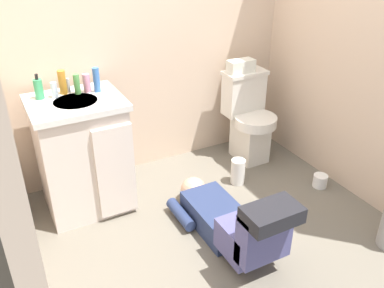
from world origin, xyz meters
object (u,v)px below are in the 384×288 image
(bottle_pink, at_px, (87,83))
(paper_towel_roll, at_px, (238,171))
(toilet, at_px, (248,118))
(tissue_box, at_px, (241,66))
(bottle_blue, at_px, (96,80))
(bottle_amber, at_px, (62,82))
(vanity_cabinet, at_px, (83,154))
(person_plumber, at_px, (231,221))
(toilet_paper_roll, at_px, (320,181))
(bottle_clear, at_px, (54,90))
(soap_dispenser, at_px, (39,89))
(bottle_green, at_px, (77,84))
(faucet, at_px, (68,86))

(bottle_pink, bearing_deg, paper_towel_roll, -20.61)
(toilet, bearing_deg, tissue_box, 116.43)
(bottle_blue, bearing_deg, bottle_amber, 161.38)
(toilet, distance_m, bottle_amber, 1.55)
(tissue_box, xyz_separation_m, bottle_amber, (-1.40, 0.01, 0.10))
(vanity_cabinet, distance_m, person_plumber, 1.11)
(tissue_box, relative_size, toilet_paper_roll, 2.00)
(toilet, bearing_deg, paper_towel_roll, -133.20)
(vanity_cabinet, bearing_deg, bottle_amber, 104.51)
(toilet, relative_size, bottle_amber, 4.73)
(bottle_pink, xyz_separation_m, toilet_paper_roll, (1.54, -0.72, -0.83))
(bottle_clear, relative_size, paper_towel_roll, 0.51)
(toilet, height_order, person_plumber, toilet)
(bottle_blue, xyz_separation_m, paper_towel_roll, (0.94, -0.35, -0.80))
(toilet, height_order, tissue_box, tissue_box)
(tissue_box, bearing_deg, soap_dispenser, -179.51)
(tissue_box, xyz_separation_m, bottle_clear, (-1.47, -0.04, 0.07))
(vanity_cabinet, height_order, bottle_clear, bottle_clear)
(soap_dispenser, distance_m, bottle_amber, 0.16)
(vanity_cabinet, bearing_deg, bottle_pink, 43.93)
(bottle_clear, xyz_separation_m, paper_towel_roll, (1.21, -0.37, -0.77))
(toilet, distance_m, bottle_blue, 1.35)
(bottle_clear, bearing_deg, person_plumber, -49.97)
(bottle_clear, bearing_deg, tissue_box, 1.41)
(bottle_blue, bearing_deg, vanity_cabinet, -156.09)
(soap_dispenser, xyz_separation_m, paper_towel_roll, (1.30, -0.40, -0.79))
(toilet_paper_roll, bearing_deg, paper_towel_roll, 147.32)
(vanity_cabinet, height_order, bottle_green, bottle_green)
(toilet_paper_roll, bearing_deg, toilet, 109.73)
(bottle_clear, bearing_deg, bottle_blue, -5.79)
(bottle_green, distance_m, bottle_blue, 0.13)
(toilet, xyz_separation_m, soap_dispenser, (-1.60, 0.08, 0.52))
(faucet, bearing_deg, vanity_cabinet, -88.69)
(paper_towel_roll, bearing_deg, vanity_cabinet, 166.32)
(bottle_clear, height_order, bottle_amber, bottle_amber)
(bottle_amber, xyz_separation_m, bottle_pink, (0.15, -0.04, -0.02))
(faucet, height_order, bottle_amber, bottle_amber)
(person_plumber, xyz_separation_m, soap_dispenser, (-0.88, 0.96, 0.71))
(bottle_clear, xyz_separation_m, bottle_green, (0.15, -0.00, 0.02))
(soap_dispenser, height_order, bottle_clear, soap_dispenser)
(toilet, xyz_separation_m, tissue_box, (-0.05, 0.09, 0.43))
(faucet, height_order, paper_towel_roll, faucet)
(vanity_cabinet, distance_m, bottle_clear, 0.48)
(person_plumber, relative_size, bottle_blue, 6.43)
(toilet, distance_m, bottle_green, 1.46)
(bottle_pink, distance_m, toilet_paper_roll, 1.89)
(bottle_amber, bearing_deg, tissue_box, -0.26)
(bottle_pink, relative_size, bottle_blue, 0.74)
(tissue_box, distance_m, bottle_amber, 1.41)
(vanity_cabinet, xyz_separation_m, bottle_blue, (0.17, 0.08, 0.48))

